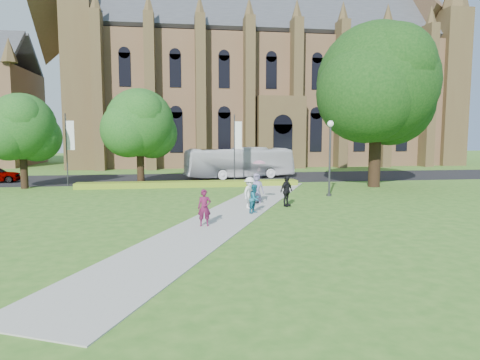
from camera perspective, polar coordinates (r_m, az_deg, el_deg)
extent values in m
plane|color=#32671F|center=(22.50, -0.58, -4.91)|extent=(160.00, 160.00, 0.00)
cube|color=black|center=(42.20, -4.32, 0.28)|extent=(160.00, 10.00, 0.02)
cube|color=#B2B2A8|center=(23.47, -0.91, -4.40)|extent=(15.58, 28.54, 0.04)
cube|color=#A6AD22|center=(35.33, -6.75, -0.54)|extent=(18.00, 1.40, 0.45)
cube|color=brown|center=(63.37, 3.46, 9.93)|extent=(52.00, 16.00, 17.00)
cube|color=brown|center=(56.40, -20.63, 12.06)|extent=(3.50, 3.50, 21.00)
cube|color=brown|center=(66.77, 26.27, 10.84)|extent=(3.50, 3.50, 21.00)
cube|color=brown|center=(54.46, 5.40, 6.32)|extent=(6.00, 2.50, 9.00)
cylinder|color=#38383D|center=(30.33, 11.87, 2.40)|extent=(0.14, 0.14, 4.80)
sphere|color=white|center=(30.28, 11.98, 7.35)|extent=(0.44, 0.44, 0.44)
cylinder|color=#38383D|center=(30.56, 11.78, -1.95)|extent=(0.36, 0.36, 0.15)
cylinder|color=#332114|center=(36.59, 17.56, 4.28)|extent=(0.96, 0.96, 6.60)
sphere|color=#0E330E|center=(36.80, 17.82, 12.23)|extent=(9.60, 9.60, 9.60)
cylinder|color=#332114|center=(37.89, -26.89, 1.87)|extent=(0.56, 0.56, 3.85)
sphere|color=#174C17|center=(37.82, -27.11, 6.37)|extent=(5.20, 5.20, 5.20)
cylinder|color=#332114|center=(36.56, -13.13, 2.46)|extent=(0.60, 0.60, 4.12)
sphere|color=#174C17|center=(36.51, -13.25, 7.46)|extent=(5.60, 5.60, 5.60)
cylinder|color=#38383D|center=(37.44, -0.75, 4.14)|extent=(0.10, 0.10, 6.00)
cube|color=white|center=(37.46, -0.22, 5.98)|extent=(0.60, 0.02, 2.40)
cylinder|color=#38383D|center=(38.17, -22.11, 3.73)|extent=(0.10, 0.10, 6.00)
cube|color=white|center=(38.06, -21.67, 5.55)|extent=(0.60, 0.02, 2.40)
imported|color=silver|center=(41.88, -0.06, 2.33)|extent=(11.06, 4.51, 3.00)
imported|color=#5B1437|center=(20.00, -4.77, -3.70)|extent=(0.66, 0.46, 1.72)
imported|color=#196781|center=(23.18, 1.98, -2.51)|extent=(0.94, 0.97, 1.57)
imported|color=white|center=(24.64, 1.31, -1.71)|extent=(1.25, 1.34, 1.82)
imported|color=black|center=(25.55, 6.21, -1.46)|extent=(1.11, 1.00, 1.81)
imported|color=slate|center=(26.69, 2.21, -1.07)|extent=(0.92, 0.62, 1.84)
imported|color=pink|center=(26.70, 2.57, 1.69)|extent=(0.87, 0.87, 0.71)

